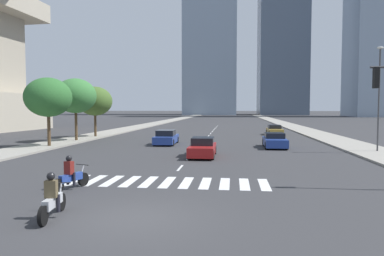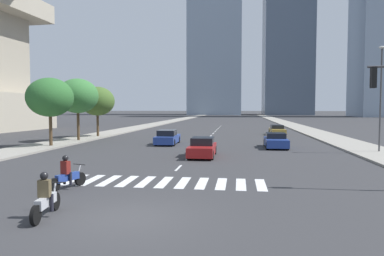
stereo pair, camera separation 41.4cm
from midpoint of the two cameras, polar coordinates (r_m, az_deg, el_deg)
name	(u,v)px [view 2 (the right image)]	position (r m, az deg, el deg)	size (l,w,h in m)	color
ground_plane	(128,218)	(11.73, -9.28, -14.17)	(800.00, 800.00, 0.00)	#333335
sidewalk_east	(334,139)	(42.23, 22.24, -1.64)	(4.00, 260.00, 0.15)	gray
sidewalk_west	(94,136)	(44.35, -15.36, -1.29)	(4.00, 260.00, 0.15)	gray
crosswalk_near	(164,182)	(16.89, -3.82, -8.71)	(9.45, 2.58, 0.01)	silver
lane_divider_center	(211,136)	(44.45, 3.33, -1.26)	(0.14, 50.00, 0.01)	silver
motorcycle_lead	(46,199)	(12.35, -21.65, -10.66)	(0.70, 2.17, 1.49)	black
motorcycle_trailing	(67,176)	(16.21, -18.83, -7.30)	(0.95, 2.04, 1.49)	black
sedan_blue_0	(276,141)	(31.96, 13.74, -2.04)	(1.94, 4.36, 1.30)	navy
sedan_blue_1	(167,138)	(34.06, -3.64, -1.57)	(2.01, 4.77, 1.39)	navy
sedan_red_2	(202,148)	(25.46, 2.16, -3.23)	(1.83, 4.46, 1.37)	maroon
sedan_gold_3	(277,130)	(46.75, 13.84, -0.39)	(1.85, 4.36, 1.30)	#B28E38
street_lamp_east	(381,91)	(30.94, 28.54, 5.25)	(0.50, 0.24, 8.07)	#3F3F42
street_tree_nearest	(50,97)	(33.79, -21.65, 4.61)	(4.08, 4.08, 6.03)	#4C3823
street_tree_second	(78,96)	(38.66, -17.69, 4.95)	(4.23, 4.23, 6.40)	#4C3823
street_tree_third	(97,101)	(43.36, -14.77, 4.21)	(4.03, 4.03, 5.87)	#4C3823
office_tower_left_skyline	(216,28)	(190.39, 3.93, 15.79)	(26.51, 29.07, 101.18)	#8C9EB2
office_tower_center_skyline	(287,19)	(194.19, 15.23, 16.62)	(23.41, 26.59, 98.51)	slate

